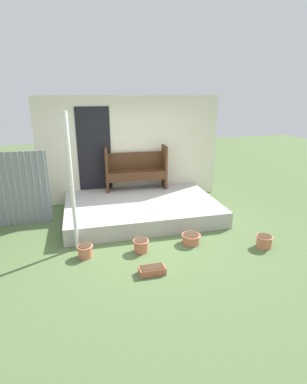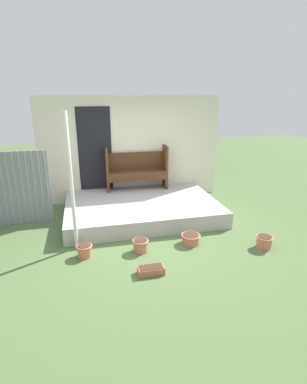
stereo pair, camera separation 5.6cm
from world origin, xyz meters
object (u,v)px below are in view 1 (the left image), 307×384
Objects in this scene: support_post at (72,185)px; flower_pot_far_right at (264,241)px; bench at (136,168)px; planter_box_rect at (152,270)px; flower_pot_middle at (141,245)px; flower_pot_left at (85,250)px; flower_pot_right at (191,238)px.

support_post reaches higher than flower_pot_far_right.
support_post reaches higher than bench.
planter_box_rect is (1.12, -1.10, -1.14)m from support_post.
planter_box_rect is at bearing -171.18° from flower_pot_far_right.
flower_pot_left is at bearing 177.04° from flower_pot_middle.
flower_pot_middle is at bearing 170.37° from flower_pot_far_right.
bench is 4.96× the size of flower_pot_far_right.
flower_pot_left is 0.76× the size of flower_pot_right.
flower_pot_left is 0.67× the size of planter_box_rect.
planter_box_rect is (-0.93, -0.78, -0.04)m from flower_pot_right.
flower_pot_far_right is 0.75× the size of planter_box_rect.
flower_pot_far_right is (3.29, -0.77, -1.07)m from support_post.
flower_pot_middle is 0.71m from planter_box_rect.
flower_pot_left is 1.92m from flower_pot_right.
flower_pot_left is 0.89× the size of flower_pot_far_right.
bench is (1.49, 2.13, -0.31)m from support_post.
bench reaches higher than flower_pot_right.
bench is 2.93m from flower_pot_left.
flower_pot_left is at bearing 142.46° from planter_box_rect.
flower_pot_left is 0.95× the size of flower_pot_middle.
flower_pot_far_right is at bearing -7.62° from flower_pot_left.
flower_pot_middle is at bearing -19.87° from support_post.
flower_pot_left is (0.13, -0.35, -1.08)m from support_post.
planter_box_rect is at bearing -44.56° from support_post.
flower_pot_right is (1.92, 0.02, -0.02)m from flower_pot_left.
bench reaches higher than flower_pot_far_right.
support_post is 1.58m from flower_pot_middle.
flower_pot_far_right is at bearing -56.72° from bench.
flower_pot_middle is 0.80× the size of flower_pot_right.
flower_pot_middle is at bearing -97.42° from bench.
support_post is at bearing 166.86° from flower_pot_far_right.
flower_pot_right is at bearing -8.92° from support_post.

